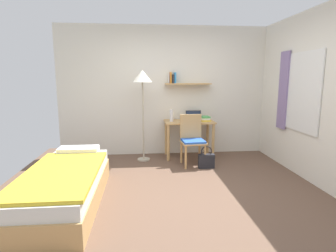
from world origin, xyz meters
TOP-DOWN VIEW (x-y plane):
  - ground_plane at (0.00, 0.00)m, footprint 5.28×5.28m
  - wall_back at (0.00, 2.02)m, footprint 4.40×0.27m
  - wall_right at (2.02, 0.05)m, footprint 0.10×4.40m
  - bed at (-1.50, -0.23)m, footprint 0.85×2.02m
  - desk at (0.39, 1.70)m, footprint 0.97×0.54m
  - desk_chair at (0.36, 1.21)m, footprint 0.45×0.45m
  - standing_lamp at (-0.52, 1.57)m, footprint 0.36×0.36m
  - laptop at (0.50, 1.77)m, footprint 0.32×0.21m
  - water_bottle at (0.03, 1.67)m, footprint 0.07×0.07m
  - book_stack at (0.71, 1.70)m, footprint 0.21×0.25m
  - handbag at (0.58, 0.99)m, footprint 0.28×0.12m

SIDE VIEW (x-z plane):
  - ground_plane at x=0.00m, z-range 0.00..0.00m
  - handbag at x=0.58m, z-range -0.06..0.33m
  - bed at x=-1.50m, z-range -0.03..0.51m
  - desk_chair at x=0.36m, z-range 0.04..0.95m
  - desk at x=0.39m, z-range 0.22..0.95m
  - book_stack at x=0.71m, z-range 0.73..0.82m
  - laptop at x=0.50m, z-range 0.68..0.88m
  - water_bottle at x=0.03m, z-range 0.73..0.97m
  - wall_back at x=0.00m, z-range 0.00..2.60m
  - wall_right at x=2.02m, z-range 0.00..2.60m
  - standing_lamp at x=-0.52m, z-range 0.64..2.35m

